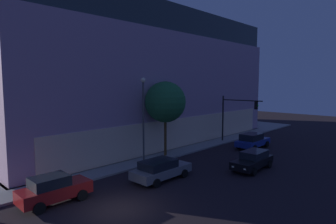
{
  "coord_description": "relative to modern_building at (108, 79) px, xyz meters",
  "views": [
    {
      "loc": [
        -9.32,
        -12.82,
        7.19
      ],
      "look_at": [
        6.65,
        2.42,
        4.95
      ],
      "focal_mm": 30.5,
      "sensor_mm": 36.0,
      "label": 1
    }
  ],
  "objects": [
    {
      "name": "car_blue",
      "position": [
        5.08,
        -19.92,
        -6.85
      ],
      "size": [
        4.66,
        2.17,
        1.67
      ],
      "color": "navy",
      "rests_on": "ground"
    },
    {
      "name": "traffic_light_far_corner",
      "position": [
        6.06,
        -17.17,
        -3.84
      ],
      "size": [
        0.61,
        4.97,
        5.52
      ],
      "color": "black",
      "rests_on": "sidewalk_corner"
    },
    {
      "name": "car_red",
      "position": [
        -16.64,
        -18.24,
        -6.85
      ],
      "size": [
        4.19,
        1.96,
        1.71
      ],
      "color": "maroon",
      "rests_on": "ground"
    },
    {
      "name": "sidewalk_tree",
      "position": [
        -4.21,
        -15.5,
        -2.34
      ],
      "size": [
        3.96,
        3.96,
        7.22
      ],
      "color": "brown",
      "rests_on": "sidewalk_corner"
    },
    {
      "name": "modern_building",
      "position": [
        0.0,
        0.0,
        0.0
      ],
      "size": [
        36.18,
        28.84,
        15.57
      ],
      "color": "#4C4C51",
      "rests_on": "ground"
    },
    {
      "name": "car_black",
      "position": [
        -2.1,
        -23.66,
        -6.92
      ],
      "size": [
        4.62,
        2.0,
        1.54
      ],
      "color": "black",
      "rests_on": "ground"
    },
    {
      "name": "ground_plane",
      "position": [
        -14.54,
        -21.78,
        -7.71
      ],
      "size": [
        120.0,
        120.0,
        0.0
      ],
      "primitive_type": "plane",
      "color": "black"
    },
    {
      "name": "car_grey",
      "position": [
        -9.24,
        -19.88,
        -6.92
      ],
      "size": [
        4.8,
        2.18,
        1.52
      ],
      "color": "slate",
      "rests_on": "ground"
    },
    {
      "name": "street_lamp_sidewalk",
      "position": [
        -7.21,
        -15.7,
        -2.8
      ],
      "size": [
        0.44,
        0.44,
        7.53
      ],
      "color": "#4A4A4A",
      "rests_on": "sidewalk_corner"
    }
  ]
}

